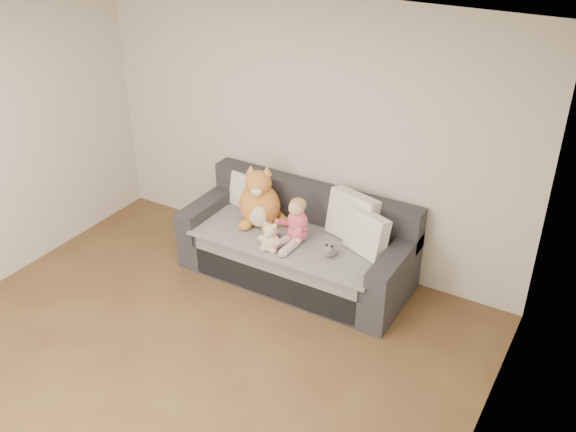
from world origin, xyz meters
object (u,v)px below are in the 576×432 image
object	(u,v)px
sippy_cup	(277,236)
plush_cat	(259,202)
toddler	(295,224)
teddy_bear	(270,239)
sofa	(298,247)

from	to	relation	value
sippy_cup	plush_cat	bearing A→B (deg)	148.14
toddler	sippy_cup	size ratio (longest dim) A/B	4.15
plush_cat	teddy_bear	xyz separation A→B (m)	(0.34, -0.36, -0.12)
sofa	toddler	distance (m)	0.38
toddler	sofa	bearing A→B (deg)	116.61
sofa	toddler	xyz separation A→B (m)	(0.05, -0.15, 0.35)
plush_cat	teddy_bear	bearing A→B (deg)	-68.19
toddler	sippy_cup	distance (m)	0.21
plush_cat	sippy_cup	world-z (taller)	plush_cat
toddler	teddy_bear	bearing A→B (deg)	-109.98
sofa	teddy_bear	bearing A→B (deg)	-100.90
teddy_bear	sippy_cup	xyz separation A→B (m)	(-0.02, 0.16, -0.06)
sofa	toddler	size ratio (longest dim) A/B	4.89
toddler	plush_cat	distance (m)	0.48
sofa	plush_cat	bearing A→B (deg)	-176.53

